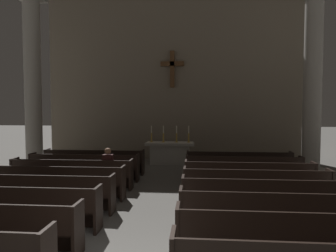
{
  "coord_description": "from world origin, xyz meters",
  "views": [
    {
      "loc": [
        1.15,
        -4.11,
        2.58
      ],
      "look_at": [
        0.0,
        9.21,
        1.81
      ],
      "focal_mm": 34.04,
      "sensor_mm": 36.0,
      "label": 1
    }
  ],
  "objects_px": {
    "pew_left_row_5": "(56,182)",
    "pew_left_row_4": "(36,192)",
    "pew_left_row_3": "(10,207)",
    "pew_right_row_4": "(265,198)",
    "pew_right_row_8": "(239,164)",
    "column_right_second": "(313,83)",
    "pew_left_row_8": "(94,162)",
    "pew_right_row_5": "(256,186)",
    "pew_right_row_6": "(249,177)",
    "candlestick_outer_left": "(151,137)",
    "pew_left_row_6": "(72,174)",
    "altar": "(170,153)",
    "candlestick_inner_right": "(177,137)",
    "candlestick_outer_right": "(189,137)",
    "column_left_second": "(33,85)",
    "pew_right_row_7": "(243,170)",
    "pew_right_row_2": "(296,237)",
    "lone_worshipper": "(109,167)",
    "pew_right_row_3": "(278,214)",
    "pew_left_row_7": "(84,167)",
    "candlestick_inner_left": "(163,137)"
  },
  "relations": [
    {
      "from": "pew_left_row_6",
      "to": "pew_right_row_4",
      "type": "relative_size",
      "value": 1.0
    },
    {
      "from": "pew_left_row_4",
      "to": "altar",
      "type": "bearing_deg",
      "value": 67.98
    },
    {
      "from": "pew_left_row_5",
      "to": "pew_left_row_4",
      "type": "bearing_deg",
      "value": -90.0
    },
    {
      "from": "pew_right_row_7",
      "to": "candlestick_inner_right",
      "type": "height_order",
      "value": "candlestick_inner_right"
    },
    {
      "from": "pew_right_row_3",
      "to": "altar",
      "type": "height_order",
      "value": "altar"
    },
    {
      "from": "pew_left_row_7",
      "to": "pew_right_row_3",
      "type": "height_order",
      "value": "same"
    },
    {
      "from": "column_left_second",
      "to": "column_right_second",
      "type": "relative_size",
      "value": 1.0
    },
    {
      "from": "pew_right_row_6",
      "to": "candlestick_outer_left",
      "type": "xyz_separation_m",
      "value": [
        -3.63,
        4.6,
        0.78
      ]
    },
    {
      "from": "column_right_second",
      "to": "pew_right_row_6",
      "type": "bearing_deg",
      "value": -132.03
    },
    {
      "from": "pew_left_row_6",
      "to": "altar",
      "type": "xyz_separation_m",
      "value": [
        2.78,
        4.6,
        0.06
      ]
    },
    {
      "from": "pew_left_row_5",
      "to": "pew_right_row_8",
      "type": "bearing_deg",
      "value": 31.51
    },
    {
      "from": "pew_right_row_7",
      "to": "candlestick_outer_right",
      "type": "xyz_separation_m",
      "value": [
        -1.93,
        3.46,
        0.78
      ]
    },
    {
      "from": "pew_left_row_5",
      "to": "pew_right_row_3",
      "type": "relative_size",
      "value": 1.0
    },
    {
      "from": "pew_right_row_8",
      "to": "candlestick_outer_left",
      "type": "xyz_separation_m",
      "value": [
        -3.63,
        2.33,
        0.78
      ]
    },
    {
      "from": "pew_left_row_3",
      "to": "pew_left_row_8",
      "type": "height_order",
      "value": "same"
    },
    {
      "from": "pew_left_row_4",
      "to": "pew_right_row_5",
      "type": "relative_size",
      "value": 1.0
    },
    {
      "from": "pew_left_row_5",
      "to": "pew_right_row_7",
      "type": "xyz_separation_m",
      "value": [
        5.56,
        2.27,
        0.0
      ]
    },
    {
      "from": "pew_right_row_4",
      "to": "column_right_second",
      "type": "bearing_deg",
      "value": 61.95
    },
    {
      "from": "pew_left_row_8",
      "to": "pew_right_row_8",
      "type": "xyz_separation_m",
      "value": [
        5.56,
        0.0,
        0.0
      ]
    },
    {
      "from": "pew_left_row_3",
      "to": "pew_right_row_4",
      "type": "xyz_separation_m",
      "value": [
        5.56,
        1.14,
        0.0
      ]
    },
    {
      "from": "pew_left_row_8",
      "to": "pew_right_row_4",
      "type": "xyz_separation_m",
      "value": [
        5.56,
        -4.54,
        0.0
      ]
    },
    {
      "from": "pew_left_row_5",
      "to": "pew_right_row_5",
      "type": "relative_size",
      "value": 1.0
    },
    {
      "from": "pew_right_row_4",
      "to": "pew_left_row_6",
      "type": "bearing_deg",
      "value": 157.77
    },
    {
      "from": "pew_right_row_2",
      "to": "pew_right_row_7",
      "type": "bearing_deg",
      "value": 90.0
    },
    {
      "from": "pew_right_row_8",
      "to": "column_right_second",
      "type": "distance_m",
      "value": 4.38
    },
    {
      "from": "candlestick_outer_right",
      "to": "column_right_second",
      "type": "bearing_deg",
      "value": -15.04
    },
    {
      "from": "pew_left_row_4",
      "to": "column_right_second",
      "type": "distance_m",
      "value": 10.62
    },
    {
      "from": "pew_left_row_6",
      "to": "lone_worshipper",
      "type": "distance_m",
      "value": 1.22
    },
    {
      "from": "pew_right_row_6",
      "to": "lone_worshipper",
      "type": "xyz_separation_m",
      "value": [
        -4.36,
        0.04,
        0.22
      ]
    },
    {
      "from": "pew_left_row_6",
      "to": "pew_right_row_7",
      "type": "bearing_deg",
      "value": 11.55
    },
    {
      "from": "pew_right_row_5",
      "to": "pew_left_row_3",
      "type": "bearing_deg",
      "value": -157.77
    },
    {
      "from": "candlestick_outer_left",
      "to": "candlestick_inner_left",
      "type": "xyz_separation_m",
      "value": [
        0.55,
        0.0,
        0.0
      ]
    },
    {
      "from": "pew_right_row_8",
      "to": "column_right_second",
      "type": "xyz_separation_m",
      "value": [
        2.96,
        1.01,
        3.06
      ]
    },
    {
      "from": "pew_right_row_5",
      "to": "pew_right_row_6",
      "type": "bearing_deg",
      "value": 90.0
    },
    {
      "from": "pew_left_row_5",
      "to": "column_right_second",
      "type": "relative_size",
      "value": 0.54
    },
    {
      "from": "pew_left_row_8",
      "to": "pew_left_row_5",
      "type": "bearing_deg",
      "value": -90.0
    },
    {
      "from": "pew_left_row_5",
      "to": "pew_right_row_6",
      "type": "distance_m",
      "value": 5.67
    },
    {
      "from": "pew_left_row_3",
      "to": "pew_left_row_5",
      "type": "xyz_separation_m",
      "value": [
        0.0,
        2.27,
        0.0
      ]
    },
    {
      "from": "pew_right_row_7",
      "to": "candlestick_outer_right",
      "type": "bearing_deg",
      "value": 119.12
    },
    {
      "from": "pew_left_row_4",
      "to": "lone_worshipper",
      "type": "relative_size",
      "value": 2.95
    },
    {
      "from": "pew_right_row_8",
      "to": "column_left_second",
      "type": "relative_size",
      "value": 0.54
    },
    {
      "from": "pew_left_row_5",
      "to": "column_left_second",
      "type": "relative_size",
      "value": 0.54
    },
    {
      "from": "pew_right_row_6",
      "to": "pew_left_row_5",
      "type": "bearing_deg",
      "value": -168.45
    },
    {
      "from": "pew_left_row_3",
      "to": "candlestick_inner_right",
      "type": "bearing_deg",
      "value": 68.97
    },
    {
      "from": "pew_right_row_2",
      "to": "column_left_second",
      "type": "bearing_deg",
      "value": 137.42
    },
    {
      "from": "column_left_second",
      "to": "pew_right_row_6",
      "type": "bearing_deg",
      "value": -21.09
    },
    {
      "from": "pew_right_row_3",
      "to": "altar",
      "type": "relative_size",
      "value": 1.77
    },
    {
      "from": "candlestick_inner_right",
      "to": "candlestick_outer_right",
      "type": "xyz_separation_m",
      "value": [
        0.55,
        0.0,
        0.0
      ]
    },
    {
      "from": "pew_right_row_8",
      "to": "pew_right_row_6",
      "type": "bearing_deg",
      "value": -90.0
    },
    {
      "from": "pew_right_row_7",
      "to": "lone_worshipper",
      "type": "height_order",
      "value": "lone_worshipper"
    }
  ]
}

